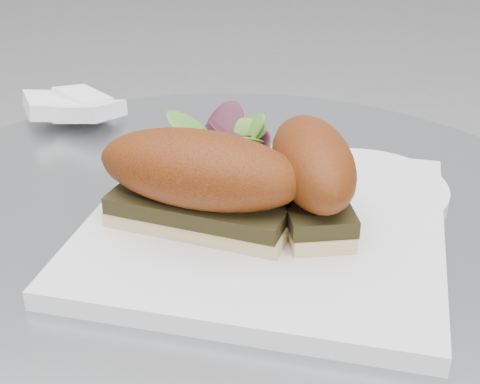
% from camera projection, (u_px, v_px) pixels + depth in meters
% --- Properties ---
extents(plate, '(0.33, 0.33, 0.02)m').
position_uv_depth(plate, '(266.00, 224.00, 0.57)').
color(plate, white).
rests_on(plate, table).
extents(sandwich_left, '(0.19, 0.12, 0.08)m').
position_uv_depth(sandwich_left, '(200.00, 179.00, 0.53)').
color(sandwich_left, '#D0BB82').
rests_on(sandwich_left, plate).
extents(sandwich_right, '(0.09, 0.15, 0.08)m').
position_uv_depth(sandwich_right, '(312.00, 172.00, 0.54)').
color(sandwich_right, '#D0BB82').
rests_on(sandwich_right, plate).
extents(salad, '(0.13, 0.13, 0.05)m').
position_uv_depth(salad, '(235.00, 145.00, 0.63)').
color(salad, '#5D9531').
rests_on(salad, plate).
extents(napkin, '(0.12, 0.12, 0.02)m').
position_uv_depth(napkin, '(76.00, 116.00, 0.78)').
color(napkin, white).
rests_on(napkin, table).
extents(saucer, '(0.16, 0.16, 0.01)m').
position_uv_depth(saucer, '(360.00, 190.00, 0.62)').
color(saucer, white).
rests_on(saucer, table).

